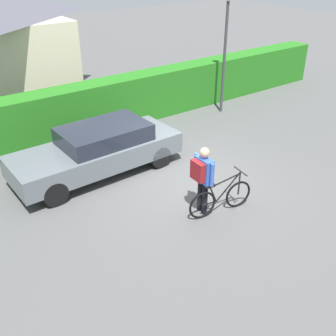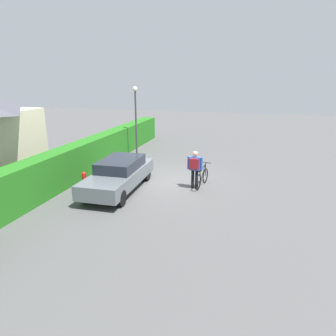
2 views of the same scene
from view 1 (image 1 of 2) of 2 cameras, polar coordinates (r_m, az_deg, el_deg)
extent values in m
plane|color=#4F4F4F|center=(10.57, 2.82, -1.69)|extent=(60.00, 60.00, 0.00)
cube|color=#236D1B|center=(13.57, -8.87, 8.97)|extent=(20.07, 0.90, 1.62)
cube|color=slate|center=(10.76, -10.20, 2.04)|extent=(4.58, 1.78, 0.57)
cube|color=#1E232D|center=(10.65, -9.18, 4.87)|extent=(2.33, 1.53, 0.44)
cylinder|color=black|center=(12.14, -5.38, 4.17)|extent=(0.63, 0.19, 0.62)
cylinder|color=black|center=(11.03, -1.16, 1.58)|extent=(0.63, 0.19, 0.62)
cylinder|color=black|center=(11.01, -18.99, -0.18)|extent=(0.63, 0.19, 0.62)
cylinder|color=black|center=(9.77, -15.90, -3.60)|extent=(0.63, 0.19, 0.62)
torus|color=black|center=(9.47, 10.04, -3.73)|extent=(0.68, 0.16, 0.68)
torus|color=black|center=(8.99, 4.95, -5.35)|extent=(0.68, 0.16, 0.68)
cylinder|color=black|center=(9.16, 8.65, -2.71)|extent=(0.63, 0.13, 0.64)
cylinder|color=black|center=(9.00, 6.51, -3.78)|extent=(0.23, 0.07, 0.46)
cylinder|color=black|center=(9.00, 8.11, -1.85)|extent=(0.76, 0.15, 0.18)
cylinder|color=black|center=(9.08, 5.96, -5.08)|extent=(0.38, 0.09, 0.05)
cylinder|color=black|center=(9.32, 10.20, -2.19)|extent=(0.04, 0.04, 0.60)
cube|color=black|center=(8.82, 6.07, -2.56)|extent=(0.23, 0.13, 0.06)
cylinder|color=black|center=(9.15, 10.37, -0.44)|extent=(0.11, 0.50, 0.03)
cylinder|color=black|center=(9.21, 4.65, -3.88)|extent=(0.13, 0.13, 0.82)
cylinder|color=black|center=(9.10, 5.31, -4.36)|extent=(0.13, 0.13, 0.82)
cube|color=#3359B2|center=(8.79, 5.17, -0.29)|extent=(0.22, 0.49, 0.58)
sphere|color=tan|center=(8.58, 5.30, 2.24)|extent=(0.22, 0.22, 0.22)
cylinder|color=#3359B2|center=(8.98, 4.04, 0.55)|extent=(0.09, 0.09, 0.55)
cylinder|color=#3359B2|center=(8.59, 6.36, -1.00)|extent=(0.09, 0.09, 0.55)
cube|color=maroon|center=(8.69, 4.35, -0.41)|extent=(0.18, 0.39, 0.44)
cylinder|color=#38383D|center=(14.66, 8.08, 15.17)|extent=(0.10, 0.10, 3.87)
cylinder|color=red|center=(11.92, -14.78, 2.99)|extent=(0.20, 0.20, 0.70)
sphere|color=red|center=(11.77, -15.01, 4.61)|extent=(0.18, 0.18, 0.18)
camera|label=2|loc=(8.03, -96.67, -10.27)|focal=32.69mm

